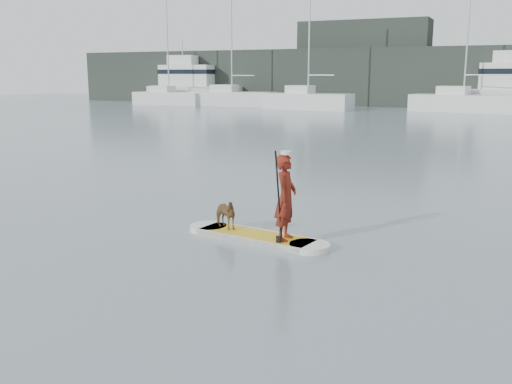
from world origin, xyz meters
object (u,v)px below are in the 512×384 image
at_px(paddler, 286,198).
at_px(sailboat_a, 169,97).
at_px(dog, 224,213).
at_px(sailboat_d, 462,101).
at_px(paddleboard, 256,237).
at_px(sailboat_b, 231,97).
at_px(sailboat_c, 307,100).
at_px(motor_yacht_b, 192,86).

distance_m(paddler, sailboat_a, 53.74).
xyz_separation_m(dog, sailboat_d, (0.82, 44.06, 0.52)).
distance_m(paddler, sailboat_d, 44.31).
relative_size(paddleboard, sailboat_b, 0.24).
distance_m(sailboat_a, sailboat_c, 16.82).
bearing_deg(sailboat_a, paddleboard, -54.89).
bearing_deg(sailboat_d, dog, -80.94).
bearing_deg(dog, sailboat_c, 44.52).
bearing_deg(dog, paddleboard, -72.02).
relative_size(paddleboard, dog, 4.29).
height_order(paddler, sailboat_c, sailboat_c).
xyz_separation_m(paddler, motor_yacht_b, (-30.60, 47.67, 1.05)).
relative_size(sailboat_a, sailboat_d, 0.87).
bearing_deg(sailboat_c, motor_yacht_b, 165.00).
relative_size(paddler, sailboat_a, 0.14).
xyz_separation_m(dog, motor_yacht_b, (-29.10, 47.42, 1.58)).
height_order(sailboat_b, sailboat_d, sailboat_b).
distance_m(paddleboard, dog, 0.90).
bearing_deg(sailboat_b, sailboat_a, -177.18).
bearing_deg(sailboat_c, sailboat_a, 178.68).
height_order(paddler, dog, paddler).
relative_size(sailboat_a, motor_yacht_b, 1.05).
distance_m(paddler, motor_yacht_b, 56.65).
height_order(paddleboard, motor_yacht_b, motor_yacht_b).
distance_m(dog, sailboat_c, 43.86).
bearing_deg(motor_yacht_b, paddleboard, -64.55).
height_order(paddleboard, dog, dog).
relative_size(dog, sailboat_a, 0.06).
xyz_separation_m(paddler, sailboat_b, (-23.93, 44.52, -0.03)).
distance_m(paddleboard, sailboat_c, 44.24).
relative_size(dog, motor_yacht_b, 0.07).
xyz_separation_m(sailboat_b, sailboat_c, (9.40, -2.39, -0.05)).
distance_m(sailboat_a, sailboat_d, 30.60).
bearing_deg(motor_yacht_b, sailboat_a, -106.41).
bearing_deg(motor_yacht_b, sailboat_d, -13.13).
xyz_separation_m(dog, sailboat_c, (-13.03, 41.88, 0.45)).
distance_m(paddleboard, motor_yacht_b, 56.21).
xyz_separation_m(paddler, dog, (-1.50, 0.24, -0.53)).
distance_m(paddleboard, sailboat_d, 44.20).
distance_m(dog, sailboat_a, 52.68).
relative_size(sailboat_a, sailboat_c, 0.97).
relative_size(sailboat_a, sailboat_b, 0.87).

